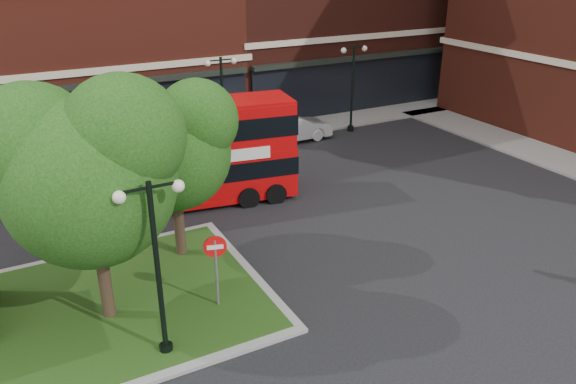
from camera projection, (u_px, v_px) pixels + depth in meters
ground at (343, 302)px, 17.24m from camera, size 120.00×120.00×0.00m
pavement_far at (177, 146)px, 30.56m from camera, size 44.00×3.00×0.12m
traffic_island at (54, 322)px, 16.20m from camera, size 12.60×7.60×0.15m
tree_island_west at (83, 166)px, 14.57m from camera, size 5.40×4.71×7.21m
tree_island_east at (169, 142)px, 18.10m from camera, size 4.46×3.90×6.29m
lamp_island at (157, 262)px, 13.90m from camera, size 1.72×0.36×5.00m
lamp_far_left at (223, 100)px, 28.70m from camera, size 1.72×0.36×5.00m
lamp_far_right at (353, 84)px, 32.14m from camera, size 1.72×0.36×5.00m
bus at (174, 150)px, 22.69m from camera, size 10.16×3.74×3.79m
car_silver at (201, 144)px, 28.99m from camera, size 4.12×1.99×1.35m
car_white at (291, 128)px, 31.25m from camera, size 4.56×1.60×1.50m
no_entry_sign at (216, 258)px, 16.25m from camera, size 0.66×0.24×2.45m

